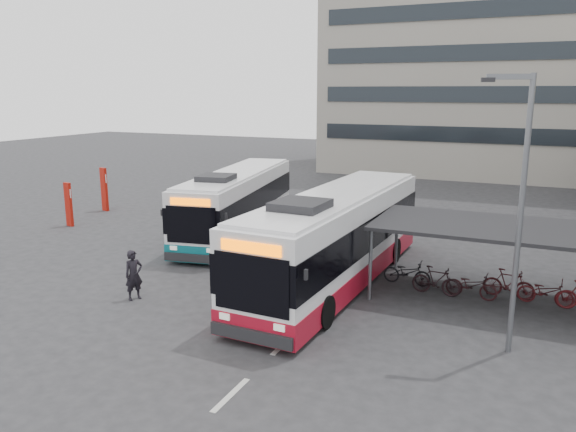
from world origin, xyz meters
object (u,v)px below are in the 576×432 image
at_px(bus_teal, 238,203).
at_px(lamp_post, 518,200).
at_px(pedestrian, 134,275).
at_px(bus_main, 336,239).

relative_size(bus_teal, lamp_post, 1.57).
distance_m(bus_teal, pedestrian, 9.35).
relative_size(bus_main, pedestrian, 7.18).
bearing_deg(pedestrian, bus_main, -26.03).
bearing_deg(bus_main, bus_teal, 146.36).
xyz_separation_m(bus_main, bus_teal, (-6.81, 4.92, -0.13)).
bearing_deg(lamp_post, bus_main, 136.51).
xyz_separation_m(bus_main, pedestrian, (-5.60, -4.32, -0.81)).
bearing_deg(lamp_post, pedestrian, 170.29).
height_order(pedestrian, lamp_post, lamp_post).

